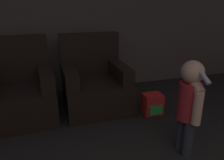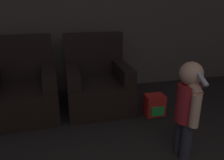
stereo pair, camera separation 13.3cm
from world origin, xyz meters
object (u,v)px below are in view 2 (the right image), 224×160
(toy_backpack, at_px, (154,105))
(armchair_right, at_px, (97,83))
(armchair_left, at_px, (22,89))
(person_toddler, at_px, (188,103))

(toy_backpack, bearing_deg, armchair_right, 142.93)
(armchair_left, relative_size, person_toddler, 1.08)
(armchair_left, height_order, toy_backpack, armchair_left)
(armchair_right, height_order, person_toddler, armchair_right)
(armchair_right, distance_m, person_toddler, 1.43)
(person_toddler, height_order, toy_backpack, person_toddler)
(person_toddler, xyz_separation_m, toy_backpack, (0.08, 0.81, -0.40))
(person_toddler, bearing_deg, toy_backpack, 176.43)
(armchair_right, bearing_deg, toy_backpack, -36.14)
(armchair_left, bearing_deg, armchair_right, -2.90)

